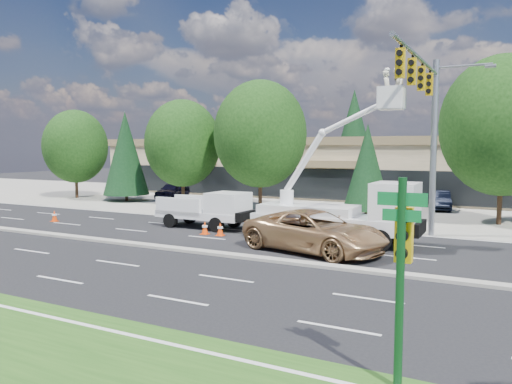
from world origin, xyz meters
The scene contains 24 objects.
ground centered at (0.00, 0.00, 0.00)m, with size 140.00×140.00×0.00m, color black.
concrete_apron centered at (0.00, 20.00, 0.01)m, with size 140.00×22.00×0.01m, color gray.
road_median centered at (0.00, 0.00, 0.06)m, with size 120.00×0.55×0.12m, color gray.
strip_mall centered at (0.00, 29.97, 2.83)m, with size 50.40×15.40×5.50m.
tree_front_a centered at (-22.00, 15.00, 4.71)m, with size 5.80×5.80×8.04m.
tree_front_b centered at (-16.00, 15.00, 4.11)m, with size 3.89×3.89×7.67m.
tree_front_c centered at (-10.00, 15.00, 4.93)m, with size 6.08×6.08×8.43m.
tree_front_d centered at (-3.00, 15.00, 5.58)m, with size 6.87×6.87×9.53m.
tree_front_e centered at (5.00, 15.00, 3.30)m, with size 3.13×3.13×6.16m.
tree_front_f centered at (13.00, 15.00, 5.86)m, with size 7.21×7.21×10.01m.
tree_back_a centered at (-18.00, 42.00, 4.31)m, with size 4.08×4.08×8.03m.
tree_back_b centered at (-4.00, 42.00, 6.25)m, with size 5.91×5.91×11.66m.
tree_back_c centered at (10.00, 42.00, 4.43)m, with size 4.19×4.19×8.25m.
signal_mast centered at (10.03, 7.04, 6.06)m, with size 2.76×10.16×9.00m.
street_sign_pole centered at (12.00, -8.40, 2.44)m, with size 0.90×0.44×4.00m.
utility_pickup centered at (-1.59, 5.86, 0.86)m, with size 5.51×2.31×2.09m.
bucket_truck centered at (6.86, 5.04, 1.77)m, with size 8.02×2.60×8.13m.
traffic_cone_a centered at (-11.53, 3.60, 0.34)m, with size 0.40×0.40×0.70m.
traffic_cone_b centered at (-0.67, 4.06, 0.34)m, with size 0.40×0.40×0.70m.
traffic_cone_c centered at (0.28, 4.06, 0.34)m, with size 0.40×0.40×0.70m.
traffic_cone_d centered at (7.24, 3.85, 0.34)m, with size 0.40×0.40×0.70m.
minivan centered at (6.10, 2.53, 0.91)m, with size 3.00×6.51×1.81m, color tan.
parked_car_west centered at (-13.59, 18.31, 0.74)m, with size 1.76×4.37×1.49m, color black.
parked_car_east centered at (8.82, 21.00, 0.71)m, with size 1.50×4.29×1.41m, color black.
Camera 1 is at (13.84, -17.79, 4.53)m, focal length 35.00 mm.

